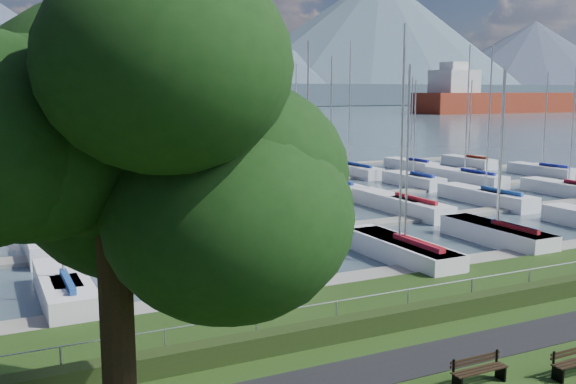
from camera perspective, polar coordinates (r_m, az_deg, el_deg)
path at (r=22.75m, az=17.26°, el=-12.86°), size 160.00×2.00×0.04m
water at (r=278.73m, az=-23.13°, el=6.49°), size 800.00×540.00×0.20m
hedge at (r=24.45m, az=13.07°, el=-10.27°), size 80.00×0.70×0.70m
fence at (r=24.48m, az=12.54°, el=-8.14°), size 80.00×0.04×0.04m
foothill at (r=348.52m, az=-23.83°, el=7.86°), size 900.00×80.00×12.00m
mountains at (r=425.14m, az=-23.61°, el=13.45°), size 1190.00×360.00×115.00m
docks at (r=47.37m, az=-7.45°, el=-1.47°), size 90.00×41.60×0.25m
bench_left at (r=19.78m, az=16.58°, el=-14.95°), size 1.80×0.43×0.85m
bench_right at (r=21.32m, az=24.23°, el=-13.60°), size 1.81×0.45×0.85m
tree at (r=13.40m, az=-13.91°, el=3.48°), size 9.14×9.81×10.79m
crane at (r=49.90m, az=-5.02°, el=5.53°), size 5.77×13.23×22.35m
cargo_ship_mid at (r=233.76m, az=-14.08°, el=7.54°), size 110.85×21.38×21.50m
cargo_ship_east at (r=271.50m, az=18.81°, el=7.54°), size 88.08×19.44×21.50m
sailboat_fleet at (r=48.68m, az=-10.08°, el=5.48°), size 75.31×50.40×13.80m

